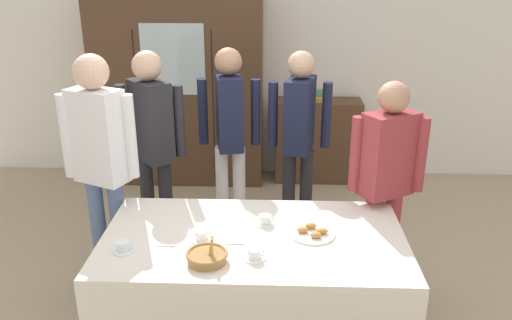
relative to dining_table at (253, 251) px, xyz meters
name	(u,v)px	position (x,y,z in m)	size (l,w,h in m)	color
ground_plane	(255,312)	(0.00, 0.24, -0.63)	(12.00, 12.00, 0.00)	tan
back_wall	(265,54)	(0.00, 2.89, 0.72)	(6.40, 0.10, 2.70)	silver
dining_table	(253,251)	(0.00, 0.00, 0.00)	(1.88, 1.04, 0.72)	#4C3321
wall_cabinet	(179,93)	(-0.90, 2.59, 0.35)	(1.77, 0.46, 1.97)	#4C3321
bookshelf_low	(317,140)	(0.59, 2.64, -0.18)	(0.91, 0.35, 0.90)	#4C3321
book_stack	(319,96)	(0.59, 2.64, 0.32)	(0.14, 0.22, 0.10)	#B29333
tea_cup_far_left	(124,247)	(-0.75, -0.17, 0.11)	(0.13, 0.13, 0.06)	white
tea_cup_back_edge	(265,220)	(0.07, 0.20, 0.12)	(0.13, 0.13, 0.06)	silver
tea_cup_near_right	(201,236)	(-0.31, -0.02, 0.12)	(0.13, 0.13, 0.06)	white
tea_cup_mid_left	(255,255)	(0.02, -0.22, 0.11)	(0.13, 0.13, 0.06)	white
bread_basket	(207,256)	(-0.25, -0.26, 0.12)	(0.24, 0.24, 0.16)	#9E7542
pastry_plate	(313,233)	(0.37, 0.07, 0.10)	(0.28, 0.28, 0.05)	white
spoon_mid_left	(169,246)	(-0.50, -0.11, 0.09)	(0.12, 0.02, 0.01)	silver
spoon_far_right	(238,244)	(-0.09, -0.07, 0.09)	(0.12, 0.02, 0.01)	silver
person_behind_table_right	(299,129)	(0.33, 1.35, 0.37)	(0.52, 0.40, 1.64)	#232328
person_near_right_end	(152,135)	(-0.83, 1.03, 0.40)	(0.52, 0.40, 1.69)	#232328
person_beside_shelf	(387,170)	(0.90, 0.56, 0.33)	(0.52, 0.35, 1.58)	#933338
person_by_cabinet	(229,126)	(-0.26, 1.37, 0.38)	(0.52, 0.39, 1.66)	silver
person_behind_table_left	(100,152)	(-1.08, 0.52, 0.45)	(0.52, 0.33, 1.76)	slate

